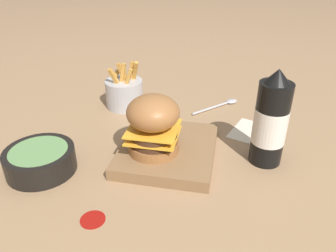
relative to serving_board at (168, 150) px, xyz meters
name	(u,v)px	position (x,y,z in m)	size (l,w,h in m)	color
ground_plane	(175,145)	(0.04, -0.01, -0.01)	(6.00, 6.00, 0.00)	#9E7A56
serving_board	(168,150)	(0.00, 0.00, 0.00)	(0.24, 0.21, 0.03)	olive
burger	(153,124)	(-0.03, 0.03, 0.08)	(0.11, 0.11, 0.13)	#9E6638
ketchup_bottle	(270,122)	(0.02, -0.22, 0.09)	(0.07, 0.07, 0.22)	black
fries_basket	(124,93)	(0.23, 0.18, 0.03)	(0.11, 0.11, 0.14)	#B7B7BC
side_bowl	(40,160)	(-0.11, 0.26, 0.01)	(0.15, 0.15, 0.05)	black
spoon	(224,104)	(0.30, -0.11, -0.01)	(0.14, 0.13, 0.01)	#B2B2B7
ketchup_puddle	(93,219)	(-0.23, 0.09, -0.01)	(0.05, 0.05, 0.00)	#9E140F
parchment_square	(256,133)	(0.14, -0.21, -0.01)	(0.16, 0.16, 0.00)	beige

